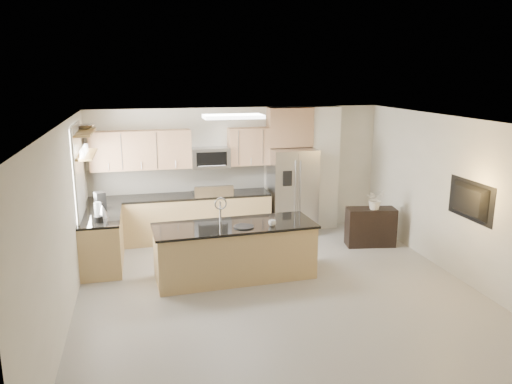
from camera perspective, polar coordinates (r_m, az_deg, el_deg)
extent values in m
plane|color=#9F9C97|center=(7.73, 2.82, -11.62)|extent=(6.50, 6.50, 0.00)
cube|color=silver|center=(7.04, 3.07, 7.93)|extent=(6.00, 6.50, 0.02)
cube|color=silver|center=(10.35, -2.07, 2.45)|extent=(6.00, 0.02, 2.60)
cube|color=silver|center=(4.45, 14.97, -13.36)|extent=(6.00, 0.02, 2.60)
cube|color=silver|center=(7.08, -21.12, -3.67)|extent=(0.02, 6.50, 2.60)
cube|color=silver|center=(8.59, 22.55, -0.89)|extent=(0.02, 6.50, 2.60)
cube|color=tan|center=(10.08, -8.52, -3.03)|extent=(3.55, 0.65, 0.88)
cube|color=black|center=(9.96, -8.61, -0.49)|extent=(3.55, 0.66, 0.04)
cube|color=silver|center=(10.21, -8.81, 1.45)|extent=(3.55, 0.02, 0.52)
cube|color=tan|center=(9.06, -17.13, -5.41)|extent=(0.65, 1.50, 0.88)
cube|color=black|center=(8.92, -17.33, -2.61)|extent=(0.66, 1.50, 0.04)
cube|color=black|center=(10.14, -5.00, -2.77)|extent=(0.76, 0.64, 0.90)
cube|color=black|center=(10.03, -5.05, -0.21)|extent=(0.76, 0.62, 0.03)
cube|color=#AEADB0|center=(9.71, -4.81, 0.04)|extent=(0.76, 0.04, 0.22)
cube|color=#A67E5A|center=(9.91, -13.01, 4.70)|extent=(1.92, 0.33, 0.75)
cube|color=#A67E5A|center=(10.15, -0.85, 5.24)|extent=(0.82, 0.33, 0.75)
cube|color=#AEADB0|center=(10.00, -5.24, 3.93)|extent=(0.76, 0.40, 0.40)
cube|color=black|center=(9.81, -5.08, 3.75)|extent=(0.60, 0.02, 0.28)
cube|color=#AEADB0|center=(10.34, 4.13, 0.09)|extent=(0.92, 0.75, 1.78)
cube|color=gray|center=(9.99, 4.78, -0.40)|extent=(0.02, 0.01, 1.69)
cube|color=black|center=(9.84, 3.62, 1.55)|extent=(0.18, 0.03, 0.30)
cube|color=white|center=(10.71, 7.70, 2.71)|extent=(0.60, 0.30, 2.60)
cube|color=white|center=(8.78, -19.69, 2.00)|extent=(0.03, 1.05, 1.55)
cube|color=silver|center=(8.78, -19.59, 2.01)|extent=(0.03, 1.15, 1.65)
cube|color=olive|center=(8.82, -18.90, 4.09)|extent=(0.30, 1.20, 0.04)
cube|color=olive|center=(8.77, -19.08, 6.47)|extent=(0.30, 1.20, 0.04)
cube|color=white|center=(8.50, -2.62, 8.62)|extent=(1.00, 0.50, 0.06)
cube|color=tan|center=(8.19, -2.43, -6.89)|extent=(2.58, 1.01, 0.86)
cube|color=black|center=(8.04, -2.46, -3.88)|extent=(2.65, 1.07, 0.04)
cube|color=black|center=(8.01, -3.83, -4.07)|extent=(0.54, 0.39, 0.01)
cylinder|color=#AEADB0|center=(8.16, -4.11, -2.25)|extent=(0.03, 0.03, 0.34)
torus|color=#AEADB0|center=(8.06, -4.06, -1.34)|extent=(0.21, 0.03, 0.21)
cube|color=black|center=(9.92, 12.96, -3.92)|extent=(0.98, 0.53, 0.74)
imported|color=silver|center=(7.95, 1.86, -3.56)|extent=(0.12, 0.12, 0.09)
cylinder|color=black|center=(7.89, -1.41, -3.99)|extent=(0.36, 0.36, 0.02)
cylinder|color=black|center=(8.47, -17.56, -2.99)|extent=(0.14, 0.14, 0.10)
cylinder|color=silver|center=(8.42, -17.64, -1.89)|extent=(0.11, 0.11, 0.24)
cone|color=#AEADB0|center=(8.71, -17.14, -2.09)|extent=(0.20, 0.20, 0.22)
cylinder|color=black|center=(8.68, -17.19, -1.32)|extent=(0.04, 0.04, 0.04)
cube|color=black|center=(9.24, -17.38, -0.94)|extent=(0.22, 0.24, 0.31)
cylinder|color=#AEADB0|center=(9.21, -17.37, -1.47)|extent=(0.10, 0.10, 0.11)
imported|color=#AEADB0|center=(9.13, -18.90, 7.14)|extent=(0.39, 0.39, 0.09)
imported|color=silver|center=(9.71, 13.49, -0.23)|extent=(0.64, 0.59, 0.60)
imported|color=black|center=(8.37, 22.86, -0.92)|extent=(0.14, 1.08, 0.62)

